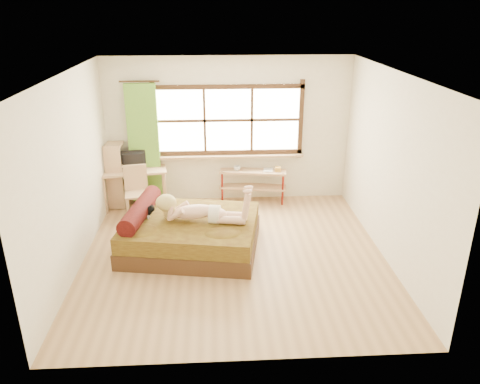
{
  "coord_description": "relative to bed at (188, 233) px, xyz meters",
  "views": [
    {
      "loc": [
        -0.27,
        -6.19,
        3.57
      ],
      "look_at": [
        0.1,
        0.2,
        0.95
      ],
      "focal_mm": 35.0,
      "sensor_mm": 36.0,
      "label": 1
    }
  ],
  "objects": [
    {
      "name": "floor",
      "position": [
        0.7,
        -0.27,
        -0.27
      ],
      "size": [
        4.5,
        4.5,
        0.0
      ],
      "primitive_type": "plane",
      "color": "#9E754C",
      "rests_on": "ground"
    },
    {
      "name": "bookshelf",
      "position": [
        -1.38,
        1.8,
        0.34
      ],
      "size": [
        0.3,
        0.53,
        1.21
      ],
      "rotation": [
        0.0,
        0.0,
        -0.02
      ],
      "color": "tan",
      "rests_on": "floor"
    },
    {
      "name": "monitor",
      "position": [
        -1.05,
        1.73,
        0.62
      ],
      "size": [
        0.59,
        0.17,
        0.33
      ],
      "primitive_type": "imported",
      "rotation": [
        0.0,
        0.0,
        3.3
      ],
      "color": "black",
      "rests_on": "desk"
    },
    {
      "name": "wall_right",
      "position": [
        2.95,
        -0.27,
        1.08
      ],
      "size": [
        0.0,
        4.5,
        4.5
      ],
      "primitive_type": "plane",
      "rotation": [
        1.57,
        0.0,
        -1.57
      ],
      "color": "silver",
      "rests_on": "floor"
    },
    {
      "name": "pipe_shelf",
      "position": [
        1.16,
        1.8,
        0.19
      ],
      "size": [
        1.28,
        0.52,
        0.71
      ],
      "rotation": [
        0.0,
        0.0,
        -0.17
      ],
      "color": "tan",
      "rests_on": "floor"
    },
    {
      "name": "wall_front",
      "position": [
        0.7,
        -2.52,
        1.08
      ],
      "size": [
        4.5,
        0.0,
        4.5
      ],
      "primitive_type": "plane",
      "rotation": [
        -1.57,
        0.0,
        0.0
      ],
      "color": "silver",
      "rests_on": "floor"
    },
    {
      "name": "curtain",
      "position": [
        -0.85,
        1.86,
        0.88
      ],
      "size": [
        0.55,
        0.1,
        2.2
      ],
      "primitive_type": "cube",
      "color": "#488925",
      "rests_on": "wall_back"
    },
    {
      "name": "wall_left",
      "position": [
        -1.55,
        -0.27,
        1.08
      ],
      "size": [
        0.0,
        4.5,
        4.5
      ],
      "primitive_type": "plane",
      "rotation": [
        1.57,
        0.0,
        1.57
      ],
      "color": "silver",
      "rests_on": "floor"
    },
    {
      "name": "wall_back",
      "position": [
        0.7,
        1.98,
        1.08
      ],
      "size": [
        4.5,
        0.0,
        4.5
      ],
      "primitive_type": "plane",
      "rotation": [
        1.57,
        0.0,
        0.0
      ],
      "color": "silver",
      "rests_on": "floor"
    },
    {
      "name": "ceiling",
      "position": [
        0.7,
        -0.27,
        2.43
      ],
      "size": [
        4.5,
        4.5,
        0.0
      ],
      "primitive_type": "plane",
      "rotation": [
        3.14,
        0.0,
        0.0
      ],
      "color": "white",
      "rests_on": "wall_back"
    },
    {
      "name": "cup",
      "position": [
        0.85,
        1.8,
        0.4
      ],
      "size": [
        0.14,
        0.14,
        0.09
      ],
      "primitive_type": "imported",
      "rotation": [
        0.0,
        0.0,
        -0.17
      ],
      "color": "gray",
      "rests_on": "pipe_shelf"
    },
    {
      "name": "kitten",
      "position": [
        -0.67,
        0.09,
        0.35
      ],
      "size": [
        0.31,
        0.17,
        0.24
      ],
      "primitive_type": null,
      "rotation": [
        0.0,
        0.0,
        -0.17
      ],
      "color": "black",
      "rests_on": "bed"
    },
    {
      "name": "woman",
      "position": [
        0.2,
        -0.06,
        0.53
      ],
      "size": [
        1.44,
        0.63,
        0.6
      ],
      "primitive_type": null,
      "rotation": [
        0.0,
        0.0,
        -0.17
      ],
      "color": "#E0AC90",
      "rests_on": "bed"
    },
    {
      "name": "book",
      "position": [
        1.35,
        1.8,
        0.36
      ],
      "size": [
        0.21,
        0.27,
        0.02
      ],
      "primitive_type": "imported",
      "rotation": [
        0.0,
        0.0,
        -0.17
      ],
      "color": "gray",
      "rests_on": "pipe_shelf"
    },
    {
      "name": "bed",
      "position": [
        0.0,
        0.0,
        0.0
      ],
      "size": [
        2.23,
        1.9,
        0.76
      ],
      "rotation": [
        0.0,
        0.0,
        -0.17
      ],
      "color": "#31230E",
      "rests_on": "floor"
    },
    {
      "name": "chair",
      "position": [
        -0.96,
        1.32,
        0.24
      ],
      "size": [
        0.47,
        0.47,
        0.91
      ],
      "rotation": [
        0.0,
        0.0,
        0.16
      ],
      "color": "tan",
      "rests_on": "floor"
    },
    {
      "name": "window",
      "position": [
        0.7,
        1.95,
        1.24
      ],
      "size": [
        2.8,
        0.16,
        1.46
      ],
      "color": "#FFEDBF",
      "rests_on": "wall_back"
    },
    {
      "name": "desk",
      "position": [
        -1.05,
        1.68,
        0.36
      ],
      "size": [
        1.23,
        0.71,
        0.73
      ],
      "rotation": [
        0.0,
        0.0,
        0.16
      ],
      "color": "tan",
      "rests_on": "floor"
    }
  ]
}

